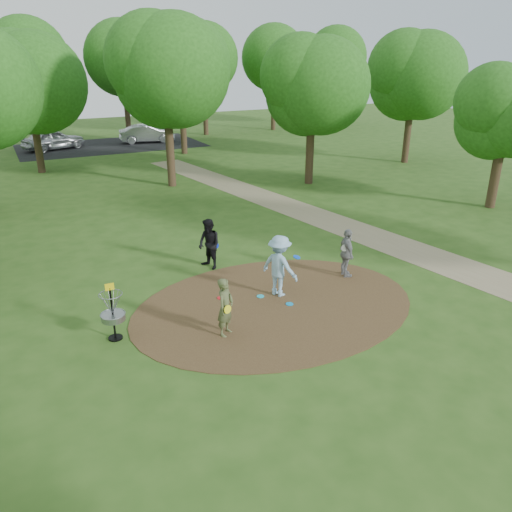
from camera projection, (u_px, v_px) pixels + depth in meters
name	position (u px, v px, depth m)	size (l,w,h in m)	color
ground	(275.00, 305.00, 14.36)	(100.00, 100.00, 0.00)	#2D5119
dirt_clearing	(275.00, 305.00, 14.35)	(8.40, 8.40, 0.02)	#47301C
footpath	(399.00, 246.00, 18.80)	(2.00, 40.00, 0.01)	#8C7A5B
parking_lot	(111.00, 145.00, 39.87)	(14.00, 8.00, 0.01)	black
player_observer_with_disc	(225.00, 307.00, 12.57)	(0.68, 0.65, 1.57)	#515B34
player_throwing_with_disc	(279.00, 266.00, 14.63)	(1.33, 1.39, 1.88)	#91BAD9
player_walking_with_disc	(209.00, 244.00, 16.57)	(0.85, 0.97, 1.71)	black
player_waiting_with_disc	(347.00, 253.00, 15.94)	(0.64, 1.02, 1.61)	gray
disc_ground_cyan	(260.00, 296.00, 14.82)	(0.22, 0.22, 0.02)	#1CBEE0
disc_ground_blue	(289.00, 304.00, 14.36)	(0.22, 0.22, 0.02)	#0D95E0
disc_ground_red	(221.00, 298.00, 14.72)	(0.22, 0.22, 0.02)	red
car_left	(53.00, 139.00, 37.83)	(1.82, 4.53, 1.54)	#A7A9AF
car_right	(147.00, 134.00, 40.93)	(1.52, 4.37, 1.44)	#96999D
disc_golf_basket	(112.00, 308.00, 12.34)	(0.63, 0.63, 1.54)	black
tree_ring	(186.00, 94.00, 20.76)	(37.40, 45.41, 9.03)	#332316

